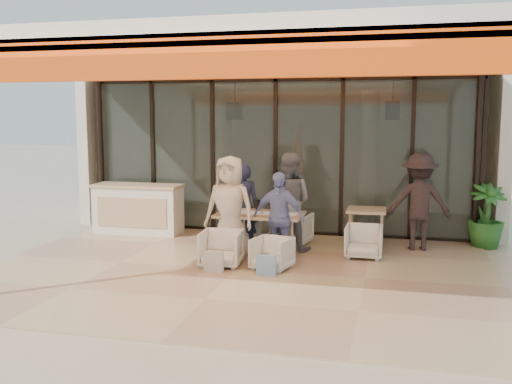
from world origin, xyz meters
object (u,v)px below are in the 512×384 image
diner_cream (230,208)px  diner_periwinkle (278,217)px  host_counter (138,209)px  dining_table (260,216)px  chair_near_right (272,252)px  chair_far_left (250,225)px  diner_navy (243,206)px  chair_near_left (221,247)px  side_chair (364,240)px  chair_far_right (293,227)px  side_table (366,215)px  diner_grey (288,202)px  standing_woman (419,202)px  potted_palm (486,216)px

diner_cream → diner_periwinkle: diner_cream is taller
host_counter → dining_table: bearing=-21.7°
dining_table → chair_near_right: dining_table is taller
dining_table → diner_periwinkle: (0.43, -0.46, 0.08)m
chair_near_right → host_counter: bearing=161.4°
dining_table → chair_far_left: dining_table is taller
chair_far_left → chair_near_right: 2.08m
diner_navy → diner_periwinkle: diner_navy is taller
diner_periwinkle → chair_near_left: bearing=-139.3°
host_counter → diner_periwinkle: 3.66m
chair_far_left → side_chair: (2.21, -0.78, -0.02)m
host_counter → diner_navy: (2.45, -0.69, 0.25)m
chair_far_right → diner_navy: size_ratio=0.42×
chair_near_right → side_table: 2.34m
chair_far_left → side_table: bearing=-177.7°
dining_table → chair_far_right: size_ratio=2.25×
dining_table → diner_cream: (-0.41, -0.46, 0.20)m
chair_near_right → side_table: bearing=67.5°
diner_grey → side_chair: bearing=174.2°
dining_table → chair_far_right: bearing=65.7°
chair_far_left → side_table: 2.23m
chair_far_left → diner_periwinkle: size_ratio=0.44×
host_counter → diner_navy: 2.56m
diner_navy → diner_cream: bearing=78.9°
diner_periwinkle → standing_woman: bearing=42.1°
chair_far_left → chair_far_right: 0.84m
side_chair → standing_woman: standing_woman is taller
chair_far_right → diner_grey: (0.00, -0.50, 0.56)m
diner_navy → potted_palm: diner_navy is taller
chair_near_left → chair_near_right: 0.84m
dining_table → side_table: size_ratio=2.01×
diner_cream → potted_palm: (4.37, 1.99, -0.29)m
diner_navy → standing_woman: 3.18m
chair_near_left → potted_palm: 5.04m
dining_table → diner_navy: bearing=133.0°
diner_grey → diner_periwinkle: (0.00, -0.90, -0.13)m
dining_table → diner_grey: 0.65m
host_counter → standing_woman: size_ratio=1.04×
dining_table → chair_far_left: 1.09m
diner_periwinkle → chair_far_left: bearing=130.9°
chair_far_left → chair_near_left: 1.90m
diner_grey → chair_far_left: bearing=-24.9°
diner_navy → potted_palm: size_ratio=1.31×
potted_palm → dining_table: bearing=-158.8°
diner_cream → chair_near_right: bearing=-23.4°
diner_grey → standing_woman: 2.36m
chair_near_right → diner_navy: diner_navy is taller
chair_far_left → diner_grey: size_ratio=0.38×
chair_near_right → standing_woman: bearing=54.1°
side_chair → standing_woman: (0.92, 0.83, 0.57)m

